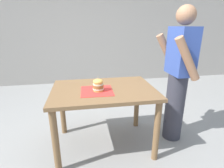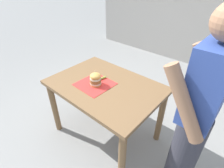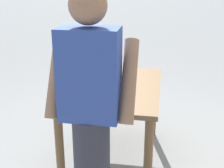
% 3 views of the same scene
% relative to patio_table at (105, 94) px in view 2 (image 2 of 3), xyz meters
% --- Properties ---
extents(ground_plane, '(80.00, 80.00, 0.00)m').
position_rel_patio_table_xyz_m(ground_plane, '(0.00, 0.00, -0.65)').
color(ground_plane, gray).
extents(patio_table, '(0.84, 1.19, 0.77)m').
position_rel_patio_table_xyz_m(patio_table, '(0.00, 0.00, 0.00)').
color(patio_table, brown).
rests_on(patio_table, ground).
extents(serving_paper, '(0.36, 0.36, 0.00)m').
position_rel_patio_table_xyz_m(serving_paper, '(0.07, -0.08, 0.12)').
color(serving_paper, red).
rests_on(serving_paper, patio_table).
extents(sandwich, '(0.12, 0.12, 0.18)m').
position_rel_patio_table_xyz_m(sandwich, '(0.07, -0.07, 0.19)').
color(sandwich, gold).
rests_on(sandwich, serving_paper).
extents(pickle_spear, '(0.09, 0.04, 0.02)m').
position_rel_patio_table_xyz_m(pickle_spear, '(-0.06, -0.09, 0.14)').
color(pickle_spear, '#8EA83D').
rests_on(pickle_spear, serving_paper).
extents(diner_across_table, '(0.55, 0.35, 1.69)m').
position_rel_patio_table_xyz_m(diner_across_table, '(-0.01, 0.93, 0.24)').
color(diner_across_table, '#33333D').
rests_on(diner_across_table, ground).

